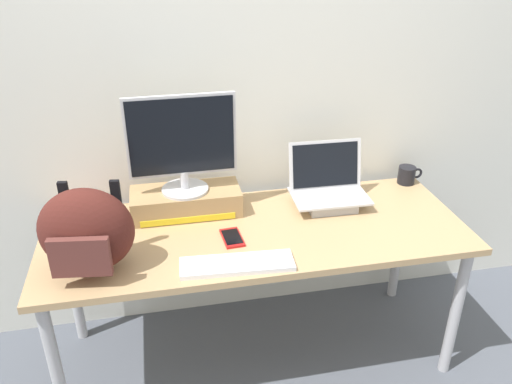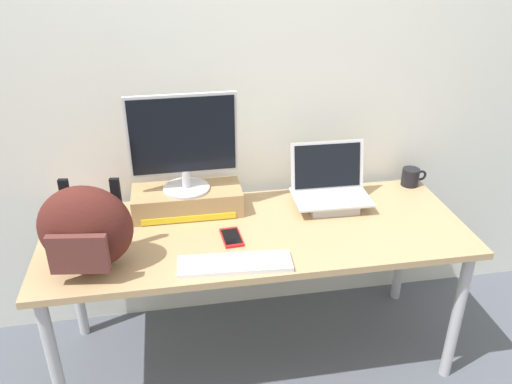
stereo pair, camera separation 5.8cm
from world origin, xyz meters
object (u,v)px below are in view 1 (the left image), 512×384
Objects in this scene: plush_toy at (95,207)px; open_laptop at (328,193)px; toner_box_yellow at (186,201)px; coffee_mug at (407,175)px; cell_phone at (232,238)px; desktop_monitor at (182,144)px; messenger_backpack at (86,231)px; external_keyboard at (237,264)px.

open_laptop is at bearing -4.65° from plush_toy.
toner_box_yellow is 1.39× the size of open_laptop.
coffee_mug is 1.02m from cell_phone.
coffee_mug is at bearing 3.33° from desktop_monitor.
messenger_backpack is at bearing -136.69° from toner_box_yellow.
coffee_mug reaches higher than external_keyboard.
desktop_monitor is at bearing 176.49° from open_laptop.
cell_phone is (0.01, 0.20, -0.01)m from external_keyboard.
desktop_monitor is 0.56m from messenger_backpack.
messenger_backpack reaches higher than plush_toy.
plush_toy reaches higher than external_keyboard.
external_keyboard is (0.16, -0.46, -0.33)m from desktop_monitor.
desktop_monitor reaches higher than messenger_backpack.
external_keyboard is at bearing -72.37° from desktop_monitor.
desktop_monitor is 3.68× the size of coffee_mug.
open_laptop is (0.66, -0.05, 0.00)m from toner_box_yellow.
messenger_backpack reaches higher than cell_phone.
messenger_backpack is at bearing -88.58° from plush_toy.
desktop_monitor is 0.49m from plush_toy.
toner_box_yellow is at bearing 117.93° from cell_phone.
toner_box_yellow is 3.19× the size of cell_phone.
desktop_monitor is 0.59m from external_keyboard.
messenger_backpack is at bearing -137.69° from desktop_monitor.
messenger_backpack is at bearing -174.01° from cell_phone.
cell_phone is 1.37× the size of plush_toy.
toner_box_yellow is 0.28m from desktop_monitor.
messenger_backpack is at bearing -163.45° from coffee_mug.
external_keyboard is at bearing -41.83° from plush_toy.
cell_phone is at bearing -57.66° from toner_box_yellow.
messenger_backpack is at bearing 173.66° from external_keyboard.
external_keyboard is (-0.50, -0.41, -0.05)m from open_laptop.
cell_phone is at bearing -58.46° from desktop_monitor.
desktop_monitor is 4.21× the size of plush_toy.
open_laptop is 0.79× the size of external_keyboard.
desktop_monitor is at bearing -88.74° from toner_box_yellow.
toner_box_yellow is 0.55m from messenger_backpack.
desktop_monitor is 3.07× the size of cell_phone.
cell_phone is at bearing -160.02° from coffee_mug.
messenger_backpack is 0.59m from cell_phone.
messenger_backpack is (-1.05, -0.31, 0.11)m from open_laptop.
toner_box_yellow is 0.49m from external_keyboard.
coffee_mug is (0.46, 0.14, -0.01)m from open_laptop.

